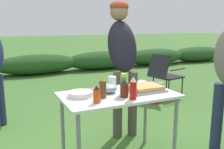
{
  "coord_description": "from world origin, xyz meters",
  "views": [
    {
      "loc": [
        -1.03,
        -2.08,
        1.4
      ],
      "look_at": [
        0.03,
        0.2,
        0.89
      ],
      "focal_mm": 40.0,
      "sensor_mm": 36.0,
      "label": 1
    }
  ],
  "objects_px": {
    "paper_cup_stack": "(112,83)",
    "cooler_box": "(149,91)",
    "mixing_bowl": "(108,88)",
    "bbq_sauce_bottle": "(124,89)",
    "camp_chair_green_behind_table": "(164,73)",
    "folding_table": "(118,101)",
    "food_tray": "(145,88)",
    "ketchup_bottle": "(133,89)",
    "relish_jar": "(123,85)",
    "hot_sauce_bottle": "(97,95)",
    "plate_stack": "(80,94)",
    "beer_bottle": "(103,87)",
    "standing_person_in_red_jacket": "(122,52)"
  },
  "relations": [
    {
      "from": "bbq_sauce_bottle",
      "to": "beer_bottle",
      "type": "bearing_deg",
      "value": 162.8
    },
    {
      "from": "beer_bottle",
      "to": "relish_jar",
      "type": "xyz_separation_m",
      "value": [
        0.21,
        0.01,
        0.0
      ]
    },
    {
      "from": "ketchup_bottle",
      "to": "hot_sauce_bottle",
      "type": "bearing_deg",
      "value": 172.48
    },
    {
      "from": "food_tray",
      "to": "beer_bottle",
      "type": "height_order",
      "value": "beer_bottle"
    },
    {
      "from": "plate_stack",
      "to": "cooler_box",
      "type": "relative_size",
      "value": 0.39
    },
    {
      "from": "plate_stack",
      "to": "camp_chair_green_behind_table",
      "type": "distance_m",
      "value": 2.86
    },
    {
      "from": "folding_table",
      "to": "ketchup_bottle",
      "type": "distance_m",
      "value": 0.28
    },
    {
      "from": "hot_sauce_bottle",
      "to": "bbq_sauce_bottle",
      "type": "bearing_deg",
      "value": 9.99
    },
    {
      "from": "paper_cup_stack",
      "to": "beer_bottle",
      "type": "xyz_separation_m",
      "value": [
        -0.21,
        -0.26,
        0.03
      ]
    },
    {
      "from": "food_tray",
      "to": "relish_jar",
      "type": "distance_m",
      "value": 0.28
    },
    {
      "from": "relish_jar",
      "to": "beer_bottle",
      "type": "bearing_deg",
      "value": -178.45
    },
    {
      "from": "standing_person_in_red_jacket",
      "to": "beer_bottle",
      "type": "bearing_deg",
      "value": -120.7
    },
    {
      "from": "hot_sauce_bottle",
      "to": "standing_person_in_red_jacket",
      "type": "relative_size",
      "value": 0.09
    },
    {
      "from": "standing_person_in_red_jacket",
      "to": "relish_jar",
      "type": "bearing_deg",
      "value": -108.99
    },
    {
      "from": "plate_stack",
      "to": "ketchup_bottle",
      "type": "xyz_separation_m",
      "value": [
        0.4,
        -0.28,
        0.07
      ]
    },
    {
      "from": "plate_stack",
      "to": "cooler_box",
      "type": "bearing_deg",
      "value": 41.76
    },
    {
      "from": "folding_table",
      "to": "beer_bottle",
      "type": "bearing_deg",
      "value": -160.91
    },
    {
      "from": "food_tray",
      "to": "paper_cup_stack",
      "type": "height_order",
      "value": "paper_cup_stack"
    },
    {
      "from": "camp_chair_green_behind_table",
      "to": "relish_jar",
      "type": "bearing_deg",
      "value": -56.98
    },
    {
      "from": "mixing_bowl",
      "to": "bbq_sauce_bottle",
      "type": "distance_m",
      "value": 0.22
    },
    {
      "from": "folding_table",
      "to": "camp_chair_green_behind_table",
      "type": "bearing_deg",
      "value": 43.55
    },
    {
      "from": "ketchup_bottle",
      "to": "relish_jar",
      "type": "xyz_separation_m",
      "value": [
        -0.01,
        0.16,
        0.0
      ]
    },
    {
      "from": "relish_jar",
      "to": "camp_chair_green_behind_table",
      "type": "distance_m",
      "value": 2.66
    },
    {
      "from": "beer_bottle",
      "to": "cooler_box",
      "type": "height_order",
      "value": "beer_bottle"
    },
    {
      "from": "plate_stack",
      "to": "mixing_bowl",
      "type": "xyz_separation_m",
      "value": [
        0.29,
        0.02,
        0.02
      ]
    },
    {
      "from": "camp_chair_green_behind_table",
      "to": "hot_sauce_bottle",
      "type": "bearing_deg",
      "value": -59.71
    },
    {
      "from": "paper_cup_stack",
      "to": "standing_person_in_red_jacket",
      "type": "bearing_deg",
      "value": 52.9
    },
    {
      "from": "paper_cup_stack",
      "to": "camp_chair_green_behind_table",
      "type": "xyz_separation_m",
      "value": [
        1.87,
        1.61,
        -0.34
      ]
    },
    {
      "from": "plate_stack",
      "to": "relish_jar",
      "type": "distance_m",
      "value": 0.41
    },
    {
      "from": "food_tray",
      "to": "beer_bottle",
      "type": "xyz_separation_m",
      "value": [
        -0.48,
        -0.05,
        0.07
      ]
    },
    {
      "from": "beer_bottle",
      "to": "hot_sauce_bottle",
      "type": "height_order",
      "value": "beer_bottle"
    },
    {
      "from": "plate_stack",
      "to": "standing_person_in_red_jacket",
      "type": "xyz_separation_m",
      "value": [
        0.75,
        0.61,
        0.3
      ]
    },
    {
      "from": "plate_stack",
      "to": "bbq_sauce_bottle",
      "type": "bearing_deg",
      "value": -27.3
    },
    {
      "from": "ketchup_bottle",
      "to": "mixing_bowl",
      "type": "bearing_deg",
      "value": 109.88
    },
    {
      "from": "ketchup_bottle",
      "to": "standing_person_in_red_jacket",
      "type": "height_order",
      "value": "standing_person_in_red_jacket"
    },
    {
      "from": "plate_stack",
      "to": "ketchup_bottle",
      "type": "height_order",
      "value": "ketchup_bottle"
    },
    {
      "from": "plate_stack",
      "to": "paper_cup_stack",
      "type": "height_order",
      "value": "paper_cup_stack"
    },
    {
      "from": "folding_table",
      "to": "food_tray",
      "type": "distance_m",
      "value": 0.31
    },
    {
      "from": "hot_sauce_bottle",
      "to": "relish_jar",
      "type": "height_order",
      "value": "relish_jar"
    },
    {
      "from": "ketchup_bottle",
      "to": "cooler_box",
      "type": "relative_size",
      "value": 0.36
    },
    {
      "from": "paper_cup_stack",
      "to": "cooler_box",
      "type": "relative_size",
      "value": 0.23
    },
    {
      "from": "hot_sauce_bottle",
      "to": "standing_person_in_red_jacket",
      "type": "xyz_separation_m",
      "value": [
        0.68,
        0.84,
        0.25
      ]
    },
    {
      "from": "plate_stack",
      "to": "beer_bottle",
      "type": "xyz_separation_m",
      "value": [
        0.17,
        -0.13,
        0.07
      ]
    },
    {
      "from": "ketchup_bottle",
      "to": "beer_bottle",
      "type": "height_order",
      "value": "ketchup_bottle"
    },
    {
      "from": "food_tray",
      "to": "relish_jar",
      "type": "xyz_separation_m",
      "value": [
        -0.27,
        -0.04,
        0.07
      ]
    },
    {
      "from": "mixing_bowl",
      "to": "bbq_sauce_bottle",
      "type": "relative_size",
      "value": 1.15
    },
    {
      "from": "folding_table",
      "to": "camp_chair_green_behind_table",
      "type": "xyz_separation_m",
      "value": [
        1.89,
        1.8,
        -0.2
      ]
    },
    {
      "from": "folding_table",
      "to": "cooler_box",
      "type": "xyz_separation_m",
      "value": [
        1.47,
        1.7,
        -0.49
      ]
    },
    {
      "from": "camp_chair_green_behind_table",
      "to": "mixing_bowl",
      "type": "bearing_deg",
      "value": -60.7
    },
    {
      "from": "hot_sauce_bottle",
      "to": "folding_table",
      "type": "bearing_deg",
      "value": 31.09
    }
  ]
}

